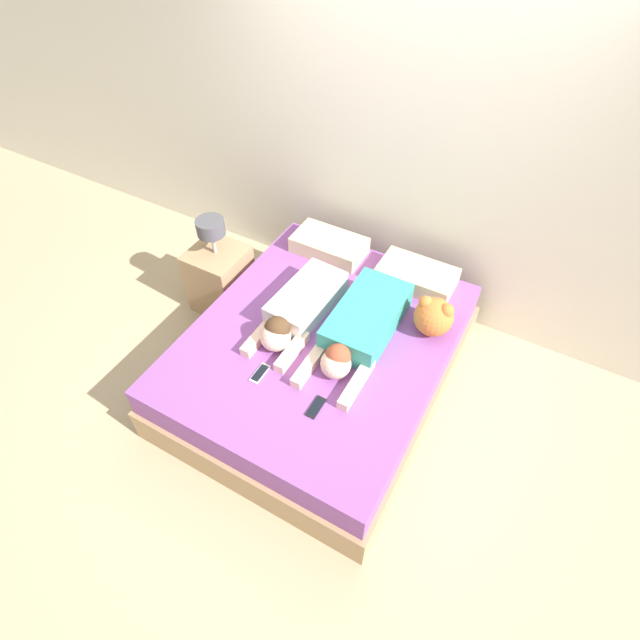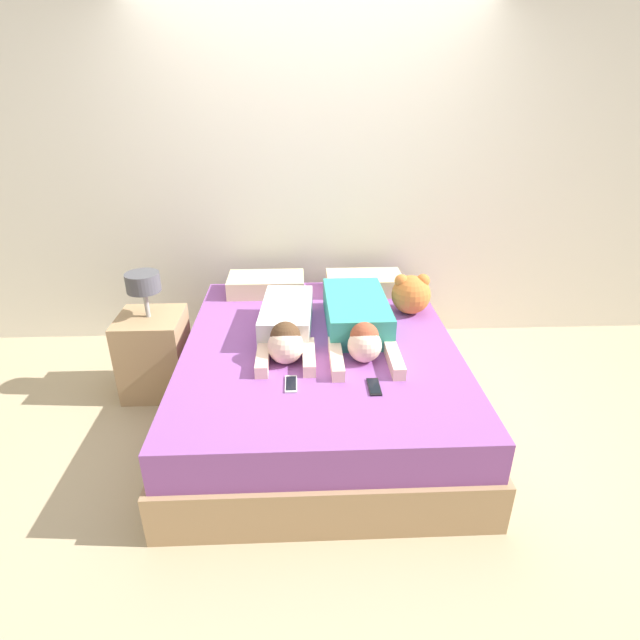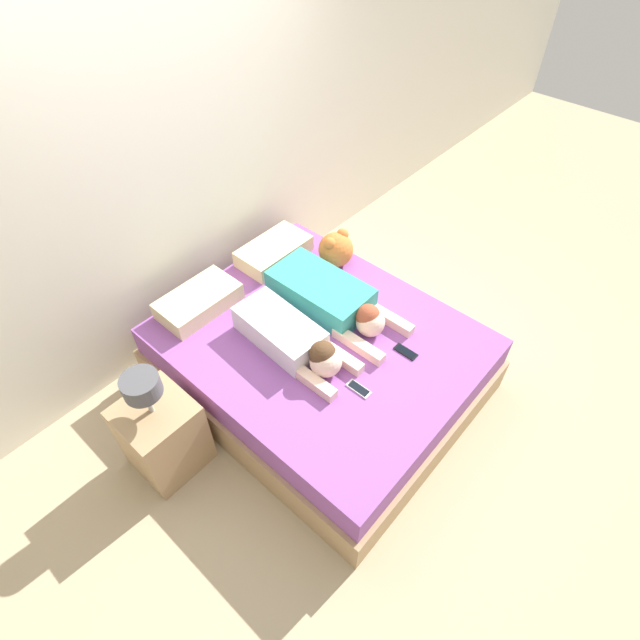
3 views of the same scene
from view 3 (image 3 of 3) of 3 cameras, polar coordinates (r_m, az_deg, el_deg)
name	(u,v)px [view 3 (image 3 of 3)]	position (r m, az deg, el deg)	size (l,w,h in m)	color
ground_plane	(320,381)	(3.76, 0.00, -6.97)	(12.00, 12.00, 0.00)	tan
wall_back	(188,169)	(3.58, -14.85, 16.31)	(12.00, 0.06, 2.60)	silver
bed	(320,360)	(3.56, 0.00, -4.55)	(1.70, 2.06, 0.52)	tan
pillow_head_left	(199,301)	(3.59, -13.69, 2.11)	(0.56, 0.32, 0.13)	beige
pillow_head_right	(274,251)	(3.92, -5.29, 7.84)	(0.56, 0.32, 0.13)	beige
person_left	(294,340)	(3.21, -2.99, -2.28)	(0.34, 0.90, 0.23)	silver
person_right	(331,298)	(3.47, 1.26, 2.51)	(0.40, 1.04, 0.22)	teal
cell_phone_left	(359,389)	(3.09, 4.45, -7.85)	(0.06, 0.16, 0.01)	silver
cell_phone_right	(406,352)	(3.31, 9.76, -3.60)	(0.06, 0.16, 0.01)	black
plush_toy	(336,249)	(3.81, 1.82, 8.13)	(0.27, 0.27, 0.28)	orange
nightstand	(162,433)	(3.30, -17.60, -12.21)	(0.42, 0.42, 0.87)	tan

